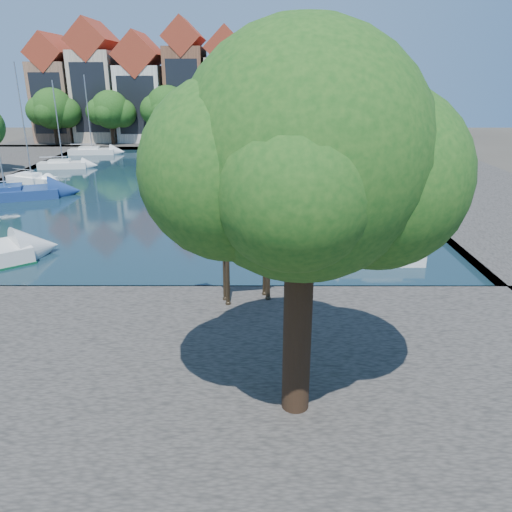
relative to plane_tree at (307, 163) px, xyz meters
The scene contains 28 objects.
ground 14.07m from the plane_tree, 130.22° to the left, with size 160.00×160.00×0.00m, color #38332B.
water_basin 34.72m from the plane_tree, 102.99° to the left, with size 38.00×50.00×0.08m, color black.
near_quay 10.82m from the plane_tree, 165.24° to the left, with size 50.00×14.00×0.50m, color #49443F.
far_quay 65.87m from the plane_tree, 96.68° to the left, with size 60.00×16.00×0.50m, color #49443F.
right_quay 38.04m from the plane_tree, 62.22° to the left, with size 14.00×52.00×0.50m, color #49443F.
plane_tree is the anchor object (origin of this frame).
townhouse_west_end 71.84m from the plane_tree, 115.22° to the left, with size 5.44×9.18×14.93m.
townhouse_west_mid 69.50m from the plane_tree, 110.74° to the left, with size 5.94×9.18×16.79m.
townhouse_west_inner 67.47m from the plane_tree, 105.57° to the left, with size 6.43×9.18×15.15m.
townhouse_center 66.03m from the plane_tree, 100.13° to the left, with size 5.44×9.18×16.93m.
townhouse_east_inner 65.24m from the plane_tree, 94.94° to the left, with size 5.94×9.18×15.79m.
townhouse_east_mid 65.00m from the plane_tree, 89.22° to the left, with size 6.43×9.18×16.65m.
townhouse_east_end 65.41m from the plane_tree, 83.52° to the left, with size 5.44×9.18×14.43m.
far_tree_far_west 66.46m from the plane_tree, 116.38° to the left, with size 7.28×5.60×7.68m.
far_tree_west 63.33m from the plane_tree, 109.89° to the left, with size 6.76×5.20×7.36m.
far_tree_mid_west 61.06m from the plane_tree, 102.79° to the left, with size 7.80×6.00×8.00m.
far_tree_mid_east 59.81m from the plane_tree, 95.30° to the left, with size 7.02×5.40×7.52m.
far_tree_east 59.60m from the plane_tree, 87.60° to the left, with size 7.54×5.80×7.84m.
far_tree_far_east 60.47m from the plane_tree, 80.01° to the left, with size 6.76×5.20×7.36m.
giraffe_statue 8.83m from the plane_tree, 104.63° to the left, with size 3.90×1.55×5.66m.
sailboat_left_b 36.26m from the plane_tree, 128.14° to the left, with size 8.64×5.45×12.24m.
sailboat_left_c 41.89m from the plane_tree, 123.21° to the left, with size 5.20×3.56×10.80m.
sailboat_left_d 48.78m from the plane_tree, 117.94° to the left, with size 5.31×2.48×9.19m.
sailboat_left_e 58.06m from the plane_tree, 113.11° to the left, with size 5.91×2.46×9.73m.
sailboat_right_a 15.90m from the plane_tree, 68.35° to the left, with size 5.04×1.82×8.52m.
sailboat_right_b 24.87m from the plane_tree, 78.52° to the left, with size 8.31×5.77×11.90m.
sailboat_right_c 37.46m from the plane_tree, 81.38° to the left, with size 5.34×2.69×9.36m.
sailboat_right_d 46.88m from the plane_tree, 80.83° to the left, with size 6.83×4.68×10.33m.
Camera 1 is at (6.36, -21.39, 9.73)m, focal length 35.00 mm.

